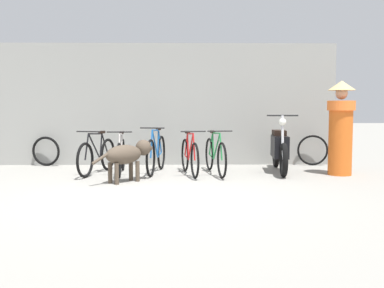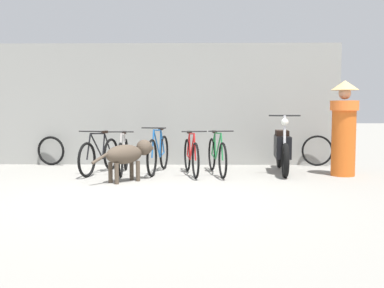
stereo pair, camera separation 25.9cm
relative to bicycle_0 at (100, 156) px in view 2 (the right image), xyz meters
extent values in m
plane|color=gray|center=(1.12, -2.21, -0.34)|extent=(60.00, 60.00, 0.00)
cube|color=gray|center=(1.12, 1.43, 0.99)|extent=(7.72, 0.20, 2.66)
torus|color=black|center=(-0.12, -0.50, -0.02)|extent=(0.20, 0.64, 0.64)
torus|color=black|center=(0.12, 0.49, -0.02)|extent=(0.20, 0.64, 0.64)
cylinder|color=black|center=(-0.03, -0.11, 0.19)|extent=(0.15, 0.50, 0.53)
cylinder|color=black|center=(0.04, 0.17, 0.17)|extent=(0.06, 0.13, 0.49)
cylinder|color=black|center=(-0.02, -0.06, 0.43)|extent=(0.17, 0.58, 0.06)
cylinder|color=black|center=(0.07, 0.31, -0.05)|extent=(0.12, 0.38, 0.08)
cylinder|color=black|center=(0.09, 0.36, 0.19)|extent=(0.10, 0.30, 0.45)
cylinder|color=black|center=(-0.10, -0.42, 0.21)|extent=(0.07, 0.18, 0.47)
cube|color=black|center=(0.05, 0.22, 0.44)|extent=(0.11, 0.19, 0.05)
cylinder|color=black|center=(-0.09, -0.35, 0.48)|extent=(0.45, 0.13, 0.02)
torus|color=black|center=(0.49, -0.49, -0.03)|extent=(0.09, 0.64, 0.64)
torus|color=black|center=(0.42, 0.49, -0.03)|extent=(0.09, 0.64, 0.64)
cylinder|color=beige|center=(0.46, -0.11, 0.18)|extent=(0.06, 0.49, 0.53)
cylinder|color=beige|center=(0.44, 0.17, 0.17)|extent=(0.04, 0.13, 0.48)
cylinder|color=beige|center=(0.46, -0.06, 0.42)|extent=(0.07, 0.57, 0.06)
cylinder|color=beige|center=(0.43, 0.31, -0.05)|extent=(0.05, 0.38, 0.08)
cylinder|color=beige|center=(0.43, 0.36, 0.19)|extent=(0.05, 0.30, 0.44)
cylinder|color=beige|center=(0.48, -0.42, 0.21)|extent=(0.04, 0.18, 0.47)
cube|color=black|center=(0.44, 0.22, 0.43)|extent=(0.08, 0.18, 0.05)
cylinder|color=black|center=(0.48, -0.35, 0.48)|extent=(0.46, 0.06, 0.02)
torus|color=black|center=(1.05, -0.41, 0.00)|extent=(0.14, 0.69, 0.69)
torus|color=black|center=(1.19, 0.63, 0.00)|extent=(0.14, 0.69, 0.69)
cylinder|color=#1959A5|center=(1.10, -0.01, 0.23)|extent=(0.10, 0.51, 0.57)
cylinder|color=#1959A5|center=(1.14, 0.29, 0.21)|extent=(0.05, 0.13, 0.52)
cylinder|color=#1959A5|center=(1.11, 0.05, 0.49)|extent=(0.11, 0.60, 0.06)
cylinder|color=#1959A5|center=(1.16, 0.43, -0.02)|extent=(0.08, 0.39, 0.08)
cylinder|color=#1959A5|center=(1.17, 0.48, 0.24)|extent=(0.07, 0.31, 0.48)
cylinder|color=#1959A5|center=(1.06, -0.33, 0.25)|extent=(0.05, 0.18, 0.51)
cube|color=black|center=(1.15, 0.34, 0.50)|extent=(0.09, 0.19, 0.05)
cylinder|color=black|center=(1.07, -0.25, 0.54)|extent=(0.46, 0.09, 0.02)
torus|color=black|center=(1.85, -0.61, -0.02)|extent=(0.16, 0.64, 0.65)
torus|color=black|center=(1.67, 0.34, -0.02)|extent=(0.16, 0.64, 0.65)
cylinder|color=red|center=(1.78, -0.24, 0.19)|extent=(0.11, 0.47, 0.54)
cylinder|color=red|center=(1.73, 0.03, 0.17)|extent=(0.05, 0.13, 0.49)
cylinder|color=red|center=(1.77, -0.19, 0.43)|extent=(0.13, 0.55, 0.06)
cylinder|color=red|center=(1.71, 0.16, -0.04)|extent=(0.09, 0.36, 0.08)
cylinder|color=red|center=(1.70, 0.21, 0.20)|extent=(0.08, 0.29, 0.45)
cylinder|color=red|center=(1.83, -0.54, 0.22)|extent=(0.06, 0.17, 0.48)
cube|color=black|center=(1.72, 0.08, 0.45)|extent=(0.10, 0.19, 0.05)
cylinder|color=black|center=(1.82, -0.47, 0.49)|extent=(0.46, 0.11, 0.02)
torus|color=black|center=(2.33, -0.60, -0.02)|extent=(0.14, 0.65, 0.65)
torus|color=black|center=(2.17, 0.46, -0.02)|extent=(0.14, 0.65, 0.65)
cylinder|color=#1E7238|center=(2.27, -0.19, 0.19)|extent=(0.11, 0.53, 0.54)
cylinder|color=#1E7238|center=(2.22, 0.11, 0.18)|extent=(0.05, 0.14, 0.50)
cylinder|color=#1E7238|center=(2.26, -0.14, 0.44)|extent=(0.12, 0.62, 0.06)
cylinder|color=#1E7238|center=(2.20, 0.26, -0.04)|extent=(0.09, 0.41, 0.08)
cylinder|color=#1E7238|center=(2.19, 0.31, 0.20)|extent=(0.08, 0.32, 0.46)
cylinder|color=#1E7238|center=(2.32, -0.52, 0.22)|extent=(0.06, 0.19, 0.48)
cube|color=black|center=(2.21, 0.17, 0.45)|extent=(0.10, 0.19, 0.05)
cylinder|color=black|center=(2.31, -0.44, 0.50)|extent=(0.46, 0.09, 0.02)
torus|color=black|center=(3.46, -0.47, -0.03)|extent=(0.16, 0.64, 0.63)
torus|color=black|center=(3.59, 0.85, -0.03)|extent=(0.16, 0.64, 0.63)
cube|color=black|center=(3.53, 0.19, 0.16)|extent=(0.36, 0.83, 0.42)
cube|color=black|center=(3.54, 0.33, 0.42)|extent=(0.29, 0.54, 0.10)
cylinder|color=silver|center=(3.49, -0.23, 0.47)|extent=(0.06, 0.15, 0.62)
cylinder|color=silver|center=(3.47, -0.37, 0.07)|extent=(0.06, 0.23, 0.22)
cylinder|color=black|center=(3.49, -0.18, 0.77)|extent=(0.58, 0.08, 0.03)
sphere|color=silver|center=(3.49, -0.21, 0.65)|extent=(0.15, 0.15, 0.14)
ellipsoid|color=#4C3F33|center=(0.64, -1.00, 0.13)|extent=(0.73, 0.73, 0.33)
cylinder|color=#4C3F33|center=(0.73, -0.78, -0.17)|extent=(0.10, 0.10, 0.35)
cylinder|color=#4C3F33|center=(0.86, -0.90, -0.17)|extent=(0.10, 0.10, 0.35)
cylinder|color=#4C3F33|center=(0.42, -1.09, -0.17)|extent=(0.10, 0.10, 0.35)
cylinder|color=#4C3F33|center=(0.55, -1.22, -0.17)|extent=(0.10, 0.10, 0.35)
sphere|color=#4C3F33|center=(0.94, -0.69, 0.22)|extent=(0.39, 0.39, 0.28)
ellipsoid|color=#4C3F33|center=(1.03, -0.60, 0.20)|extent=(0.19, 0.19, 0.11)
cylinder|color=#4C3F33|center=(0.30, -1.34, 0.10)|extent=(0.25, 0.25, 0.18)
cylinder|color=orange|center=(4.58, -0.20, 0.35)|extent=(0.59, 0.59, 1.39)
cylinder|color=orange|center=(4.58, -0.20, 0.96)|extent=(0.69, 0.69, 0.18)
sphere|color=tan|center=(4.58, -0.20, 1.18)|extent=(0.30, 0.30, 0.22)
cone|color=tan|center=(4.58, -0.20, 1.33)|extent=(0.69, 0.69, 0.18)
torus|color=black|center=(-1.34, 1.19, -0.02)|extent=(0.64, 0.17, 0.64)
torus|color=black|center=(4.46, 1.18, -0.01)|extent=(0.67, 0.12, 0.67)
camera|label=1|loc=(1.67, -8.53, 0.92)|focal=42.00mm
camera|label=2|loc=(1.93, -8.52, 0.92)|focal=42.00mm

